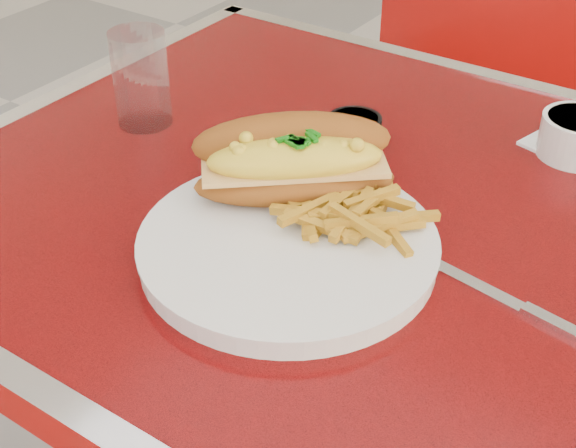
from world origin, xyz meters
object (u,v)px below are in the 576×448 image
Objects in this scene: fork at (359,241)px; knife at (515,303)px; water_tumbler at (141,79)px; diner_table at (436,345)px; sauce_cup_left at (355,128)px; mac_hoagie at (294,161)px; dinner_plate at (288,246)px.

fork is 0.77× the size of knife.
water_tumbler is (-0.38, 0.10, 0.04)m from fork.
sauce_cup_left reaches higher than diner_table.
fork is at bearing -163.53° from knife.
water_tumbler reaches higher than fork.
water_tumbler is (-0.25, -0.11, 0.04)m from sauce_cup_left.
mac_hoagie reaches higher than diner_table.
fork is (-0.06, -0.09, 0.18)m from diner_table.
water_tumbler is at bearing -156.64° from sauce_cup_left.
fork is at bearing 30.79° from dinner_plate.
water_tumbler is (-0.32, 0.13, 0.05)m from dinner_plate.
dinner_plate and fork have the same top height.
water_tumbler reaches higher than dinner_plate.
dinner_plate is 1.65× the size of knife.
diner_table is 14.00× the size of sauce_cup_left.
fork is (0.11, -0.04, -0.04)m from mac_hoagie.
water_tumbler reaches higher than knife.
diner_table is at bearing -0.66° from water_tumbler.
knife is (0.10, -0.07, 0.16)m from diner_table.
dinner_plate is at bearing -75.06° from sauce_cup_left.
water_tumbler reaches higher than mac_hoagie.
knife is at bearing -117.32° from fork.
knife is at bearing -8.20° from water_tumbler.
sauce_cup_left is 0.46× the size of knife.
water_tumbler is at bearing -178.98° from knife.
knife is (0.16, 0.02, -0.02)m from fork.
fork reaches higher than diner_table.
water_tumbler is at bearing 127.56° from mac_hoagie.
fork is 0.16m from knife.
mac_hoagie is at bearing 120.08° from dinner_plate.
water_tumbler is (-0.44, 0.01, 0.22)m from diner_table.
sauce_cup_left reaches higher than dinner_plate.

